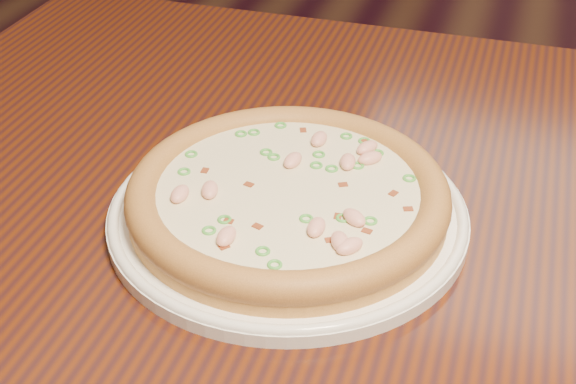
% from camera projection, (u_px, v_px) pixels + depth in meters
% --- Properties ---
extents(ground, '(9.00, 9.00, 0.00)m').
position_uv_depth(ground, '(556.00, 365.00, 1.57)').
color(ground, black).
extents(hero_table, '(1.20, 0.80, 0.75)m').
position_uv_depth(hero_table, '(422.00, 295.00, 0.77)').
color(hero_table, black).
rests_on(hero_table, ground).
extents(plate, '(0.31, 0.31, 0.02)m').
position_uv_depth(plate, '(288.00, 212.00, 0.70)').
color(plate, white).
rests_on(plate, hero_table).
extents(pizza, '(0.28, 0.28, 0.03)m').
position_uv_depth(pizza, '(288.00, 195.00, 0.69)').
color(pizza, tan).
rests_on(pizza, plate).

